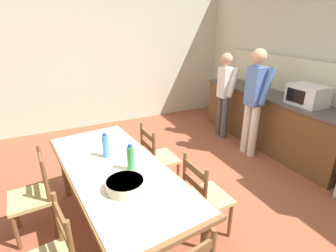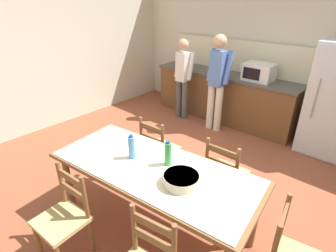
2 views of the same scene
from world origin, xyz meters
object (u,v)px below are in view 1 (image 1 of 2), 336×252
Objects in this scene: bottle_off_centre at (131,158)px; chair_side_near_left at (34,196)px; microwave at (307,95)px; dining_table at (117,175)px; serving_bowl at (125,184)px; person_at_sink at (224,92)px; chair_side_far_left at (158,159)px; chair_side_far_right at (205,198)px; person_at_counter at (254,98)px; bottle_near_centre at (106,146)px.

chair_side_near_left is (-0.48, -0.90, -0.47)m from bottle_off_centre.
dining_table is at bearing -84.33° from microwave.
person_at_sink is (-1.98, 2.49, 0.05)m from serving_bowl.
dining_table is 2.42× the size of chair_side_far_left.
chair_side_far_left reaches higher than serving_bowl.
person_at_counter is (-1.20, 1.67, 0.53)m from chair_side_far_right.
bottle_near_centre is 0.84× the size of serving_bowl.
microwave is 2.38m from chair_side_far_right.
bottle_near_centre is at bearing -89.40° from microwave.
serving_bowl is 0.90m from chair_side_far_right.
person_at_sink is (-1.31, -0.50, -0.20)m from microwave.
chair_side_near_left is at bearing 94.05° from chair_side_far_left.
serving_bowl is (0.38, -0.02, 0.13)m from dining_table.
microwave is 2.88m from bottle_off_centre.
microwave is 1.85× the size of bottle_near_centre.
person_at_counter is at bearing 115.69° from serving_bowl.
bottle_off_centre is 2.50m from person_at_counter.
bottle_near_centre is 2.83m from person_at_sink.
bottle_off_centre is (0.39, -2.85, -0.18)m from microwave.
person_at_counter is (-0.43, 3.23, 0.53)m from chair_side_near_left.
person_at_counter is at bearing -56.69° from chair_side_far_right.
person_at_counter is at bearing 111.26° from bottle_off_centre.
person_at_counter is (-1.19, 2.47, 0.14)m from serving_bowl.
person_at_counter is at bearing -91.40° from person_at_sink.
chair_side_far_right is 0.95m from chair_side_far_left.
chair_side_near_left is at bearing -159.52° from person_at_sink.
serving_bowl is at bearing 40.83° from chair_side_near_left.
serving_bowl is (0.64, 0.01, -0.07)m from bottle_near_centre.
microwave is 2.40m from chair_side_far_left.
bottle_near_centre is 0.89m from chair_side_far_left.
chair_side_near_left is at bearing 61.35° from chair_side_far_right.
chair_side_far_left is (-0.94, 0.69, -0.39)m from serving_bowl.
chair_side_far_left is (-0.95, -0.11, 0.00)m from chair_side_far_right.
microwave is 3.07m from serving_bowl.
bottle_off_centre is at bearing -144.19° from person_at_sink.
bottle_off_centre is 1.12m from chair_side_near_left.
person_at_sink is at bearing 125.81° from bottle_off_centre.
bottle_off_centre is 0.84× the size of serving_bowl.
microwave is 0.55× the size of chair_side_far_right.
dining_table is 8.17× the size of bottle_off_centre.
chair_side_far_right is 1.00× the size of chair_side_near_left.
bottle_near_centre and bottle_off_centre have the same top height.
serving_bowl is at bearing -3.43° from dining_table.
chair_side_near_left is (-0.76, -0.76, -0.39)m from serving_bowl.
bottle_off_centre is (0.09, 0.12, 0.20)m from dining_table.
microwave is at bearing -69.08° from person_at_sink.
dining_table is 6.89× the size of serving_bowl.
chair_side_far_left is (-0.30, 0.70, -0.47)m from bottle_near_centre.
microwave reaches higher than bottle_off_centre.
chair_side_far_left reaches higher than dining_table.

